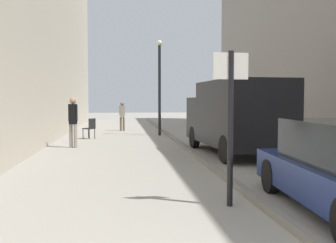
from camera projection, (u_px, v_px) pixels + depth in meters
The scene contains 8 objects.
ground_plane at pixel (142, 149), 13.87m from camera, with size 80.00×80.00×0.00m, color gray.
kerb_strip at pixel (185, 147), 14.05m from camera, with size 0.16×40.00×0.12m, color slate.
pedestrian_main_foreground at pixel (73, 119), 14.28m from camera, with size 0.36×0.28×1.88m.
pedestrian_mid_block at pixel (122, 114), 22.15m from camera, with size 0.33×0.22×1.67m.
delivery_van at pixel (236, 115), 12.61m from camera, with size 2.37×5.28×2.39m.
street_sign_post at pixel (230, 115), 6.38m from camera, with size 0.60×0.10×2.60m.
lamp_post at pixel (160, 81), 19.14m from camera, with size 0.28×0.28×4.76m.
cafe_chair_near_window at pixel (90, 127), 17.57m from camera, with size 0.62×0.62×0.94m.
Camera 1 is at (-0.74, -1.80, 1.79)m, focal length 40.91 mm.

